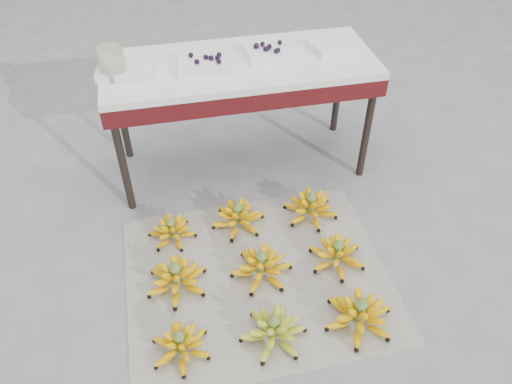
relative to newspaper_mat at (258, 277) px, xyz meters
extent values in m
plane|color=slate|center=(0.08, -0.04, 0.00)|extent=(60.00, 60.00, 0.00)
cube|color=white|center=(0.00, 0.00, 0.00)|extent=(1.26, 1.06, 0.01)
ellipsoid|color=#EFBF03|center=(-0.40, -0.32, 0.04)|extent=(0.32, 0.32, 0.08)
ellipsoid|color=#EFBF03|center=(-0.40, -0.32, 0.07)|extent=(0.23, 0.23, 0.06)
ellipsoid|color=#EFBF03|center=(-0.40, -0.32, 0.11)|extent=(0.15, 0.15, 0.05)
cylinder|color=#5B7832|center=(-0.40, -0.32, 0.07)|extent=(0.04, 0.04, 0.10)
cone|color=#5B7832|center=(-0.40, -0.32, 0.14)|extent=(0.05, 0.05, 0.04)
ellipsoid|color=olive|center=(-0.01, -0.34, 0.05)|extent=(0.30, 0.30, 0.08)
ellipsoid|color=olive|center=(-0.01, -0.34, 0.08)|extent=(0.21, 0.21, 0.06)
ellipsoid|color=olive|center=(-0.01, -0.34, 0.12)|extent=(0.14, 0.14, 0.05)
cylinder|color=#5B7832|center=(-0.01, -0.34, 0.08)|extent=(0.05, 0.05, 0.12)
cone|color=#5B7832|center=(-0.01, -0.34, 0.16)|extent=(0.06, 0.06, 0.04)
ellipsoid|color=#EFBF03|center=(0.38, -0.35, 0.05)|extent=(0.32, 0.32, 0.09)
ellipsoid|color=#EFBF03|center=(0.38, -0.35, 0.09)|extent=(0.22, 0.22, 0.07)
ellipsoid|color=#EFBF03|center=(0.38, -0.35, 0.13)|extent=(0.15, 0.15, 0.06)
cylinder|color=#5B7832|center=(0.38, -0.35, 0.09)|extent=(0.05, 0.05, 0.12)
cone|color=#5B7832|center=(0.38, -0.35, 0.17)|extent=(0.06, 0.06, 0.05)
ellipsoid|color=#EFBF03|center=(-0.38, 0.03, 0.05)|extent=(0.31, 0.31, 0.09)
ellipsoid|color=#EFBF03|center=(-0.38, 0.03, 0.08)|extent=(0.22, 0.22, 0.07)
ellipsoid|color=#EFBF03|center=(-0.38, 0.03, 0.12)|extent=(0.14, 0.14, 0.05)
cylinder|color=#5B7832|center=(-0.38, 0.03, 0.08)|extent=(0.05, 0.05, 0.12)
cone|color=#5B7832|center=(-0.38, 0.03, 0.16)|extent=(0.06, 0.06, 0.04)
ellipsoid|color=#EFBF03|center=(0.02, 0.01, 0.05)|extent=(0.32, 0.32, 0.09)
ellipsoid|color=#EFBF03|center=(0.02, 0.01, 0.08)|extent=(0.22, 0.22, 0.06)
ellipsoid|color=#EFBF03|center=(0.02, 0.01, 0.12)|extent=(0.14, 0.14, 0.05)
cylinder|color=#5B7832|center=(0.02, 0.01, 0.08)|extent=(0.05, 0.05, 0.12)
cone|color=#5B7832|center=(0.02, 0.01, 0.16)|extent=(0.06, 0.06, 0.04)
ellipsoid|color=#EFBF03|center=(0.40, 0.01, 0.04)|extent=(0.28, 0.28, 0.08)
ellipsoid|color=#EFBF03|center=(0.40, 0.01, 0.08)|extent=(0.20, 0.20, 0.06)
ellipsoid|color=#EFBF03|center=(0.40, 0.01, 0.11)|extent=(0.13, 0.13, 0.05)
cylinder|color=#5B7832|center=(0.40, 0.01, 0.08)|extent=(0.05, 0.05, 0.11)
cone|color=#5B7832|center=(0.40, 0.01, 0.15)|extent=(0.05, 0.05, 0.04)
ellipsoid|color=#EFBF03|center=(-0.38, 0.35, 0.04)|extent=(0.31, 0.31, 0.07)
ellipsoid|color=#EFBF03|center=(-0.38, 0.35, 0.07)|extent=(0.22, 0.22, 0.05)
ellipsoid|color=#EFBF03|center=(-0.38, 0.35, 0.10)|extent=(0.14, 0.14, 0.04)
cylinder|color=#5B7832|center=(-0.38, 0.35, 0.07)|extent=(0.04, 0.04, 0.10)
cone|color=#5B7832|center=(-0.38, 0.35, 0.13)|extent=(0.05, 0.05, 0.04)
ellipsoid|color=#EFBF03|center=(-0.03, 0.36, 0.04)|extent=(0.33, 0.33, 0.08)
ellipsoid|color=#EFBF03|center=(-0.03, 0.36, 0.08)|extent=(0.23, 0.23, 0.06)
ellipsoid|color=#EFBF03|center=(-0.03, 0.36, 0.11)|extent=(0.15, 0.15, 0.05)
cylinder|color=#5B7832|center=(-0.03, 0.36, 0.08)|extent=(0.05, 0.05, 0.11)
cone|color=#5B7832|center=(-0.03, 0.36, 0.15)|extent=(0.05, 0.05, 0.04)
ellipsoid|color=#EFBF03|center=(0.37, 0.35, 0.05)|extent=(0.37, 0.37, 0.09)
ellipsoid|color=#EFBF03|center=(0.37, 0.35, 0.08)|extent=(0.26, 0.26, 0.06)
ellipsoid|color=#EFBF03|center=(0.37, 0.35, 0.12)|extent=(0.17, 0.17, 0.05)
cylinder|color=#5B7832|center=(0.37, 0.35, 0.08)|extent=(0.05, 0.05, 0.12)
cone|color=#5B7832|center=(0.37, 0.35, 0.16)|extent=(0.06, 0.06, 0.04)
cylinder|color=black|center=(-0.58, 0.64, 0.32)|extent=(0.04, 0.04, 0.65)
cylinder|color=black|center=(0.77, 0.64, 0.32)|extent=(0.04, 0.04, 0.65)
cylinder|color=black|center=(-0.58, 1.11, 0.32)|extent=(0.04, 0.04, 0.65)
cylinder|color=black|center=(0.77, 1.11, 0.32)|extent=(0.04, 0.04, 0.65)
cube|color=#450D0D|center=(0.10, 0.88, 0.60)|extent=(1.44, 0.58, 0.10)
cube|color=white|center=(0.10, 0.88, 0.67)|extent=(1.44, 0.58, 0.04)
cube|color=silver|center=(-0.48, 0.87, 0.71)|extent=(0.31, 0.25, 0.04)
cube|color=silver|center=(-0.08, 0.84, 0.71)|extent=(0.30, 0.24, 0.04)
sphere|color=black|center=(-0.15, 0.88, 0.75)|extent=(0.03, 0.03, 0.03)
sphere|color=black|center=(-0.13, 0.81, 0.75)|extent=(0.03, 0.03, 0.03)
sphere|color=black|center=(-0.01, 0.86, 0.75)|extent=(0.03, 0.03, 0.03)
sphere|color=black|center=(-0.08, 0.85, 0.75)|extent=(0.03, 0.03, 0.03)
sphere|color=black|center=(-0.03, 0.79, 0.75)|extent=(0.03, 0.03, 0.03)
sphere|color=black|center=(-0.03, 0.83, 0.75)|extent=(0.03, 0.03, 0.03)
sphere|color=black|center=(-0.06, 0.83, 0.75)|extent=(0.03, 0.03, 0.03)
cube|color=silver|center=(0.27, 0.90, 0.71)|extent=(0.27, 0.20, 0.04)
sphere|color=black|center=(0.19, 0.91, 0.74)|extent=(0.03, 0.03, 0.03)
sphere|color=black|center=(0.24, 0.87, 0.74)|extent=(0.03, 0.03, 0.03)
sphere|color=black|center=(0.20, 0.91, 0.74)|extent=(0.03, 0.03, 0.03)
sphere|color=black|center=(0.33, 0.93, 0.74)|extent=(0.03, 0.03, 0.03)
sphere|color=black|center=(0.25, 0.88, 0.74)|extent=(0.03, 0.03, 0.03)
sphere|color=black|center=(0.20, 0.93, 0.74)|extent=(0.03, 0.03, 0.03)
sphere|color=black|center=(0.23, 0.88, 0.74)|extent=(0.03, 0.03, 0.03)
sphere|color=black|center=(0.30, 0.85, 0.74)|extent=(0.03, 0.03, 0.03)
sphere|color=black|center=(0.23, 0.93, 0.74)|extent=(0.03, 0.03, 0.03)
sphere|color=black|center=(0.28, 0.84, 0.74)|extent=(0.03, 0.03, 0.03)
sphere|color=black|center=(0.26, 0.90, 0.74)|extent=(0.03, 0.03, 0.03)
cube|color=silver|center=(0.62, 0.91, 0.71)|extent=(0.28, 0.23, 0.04)
cylinder|color=beige|center=(-0.54, 0.84, 0.77)|extent=(0.17, 0.17, 0.16)
camera|label=1|loc=(-0.33, -1.48, 1.92)|focal=35.00mm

